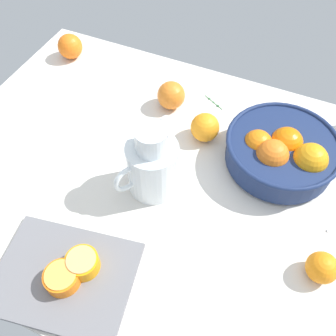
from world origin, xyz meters
The scene contains 11 objects.
ground_plane centered at (0.00, 0.00, -1.50)cm, with size 127.38×88.46×3.00cm, color silver.
fruit_bowl centered at (22.02, 15.32, 5.07)cm, with size 28.43×28.43×11.45cm.
juice_pitcher centered at (-4.46, -3.73, 7.38)cm, with size 12.18×15.70×20.44cm.
cutting_board centered at (-11.27, -32.75, 0.65)cm, with size 28.78×22.06×1.30cm, color slate.
orange_half_0 centered at (-8.42, -29.37, 3.23)cm, with size 6.98×6.98×3.92cm.
orange_half_1 centered at (-10.58, -33.75, 3.08)cm, with size 7.27×7.27×3.64cm.
loose_orange_0 centered at (1.39, 16.30, 3.88)cm, with size 7.76×7.76×7.76cm, color orange.
loose_orange_2 centered at (-11.87, 23.95, 4.02)cm, with size 8.05×8.05×8.05cm, color orange.
loose_orange_3 centered at (-51.29, 31.89, 3.97)cm, with size 7.93×7.93×7.93cm, color orange.
loose_orange_4 centered at (37.09, -10.16, 3.32)cm, with size 6.65×6.65×6.65cm, color orange.
herb_sprig_1 centered at (-0.80, 30.28, 0.26)cm, with size 6.94×3.94×0.90cm.
Camera 1 is at (20.11, -49.68, 76.39)cm, focal length 39.57 mm.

